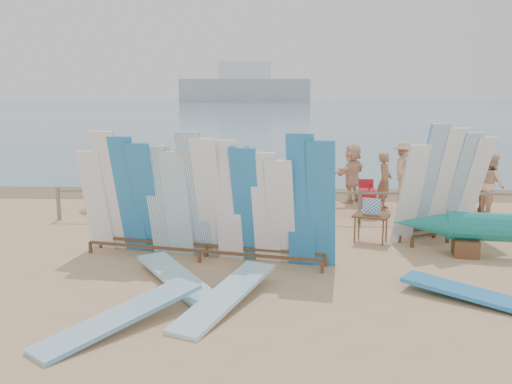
{
  "coord_description": "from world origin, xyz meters",
  "views": [
    {
      "loc": [
        -0.12,
        -10.93,
        3.37
      ],
      "look_at": [
        -0.66,
        1.69,
        1.05
      ],
      "focal_mm": 38.0,
      "sensor_mm": 36.0,
      "label": 1
    }
  ],
  "objects_px": {
    "side_surfboard_rack": "(443,188)",
    "beachgoer_10": "(477,178)",
    "flat_board_b": "(226,305)",
    "beachgoer_1": "(97,177)",
    "vendor_table": "(371,228)",
    "stroller": "(367,202)",
    "beachgoer_11": "(141,169)",
    "beachgoer_6": "(299,178)",
    "beachgoer_3": "(209,177)",
    "beachgoer_9": "(404,170)",
    "flat_board_e": "(122,327)",
    "beachgoer_extra_1": "(97,169)",
    "flat_board_d": "(485,304)",
    "beachgoer_8": "(491,184)",
    "flat_board_a": "(179,285)",
    "beachgoer_5": "(352,173)",
    "beachgoer_0": "(163,176)",
    "beach_chair_left": "(310,206)",
    "beachgoer_4": "(246,179)",
    "main_surfboard_rack": "(203,203)",
    "beach_chair_right": "(310,205)",
    "beachgoer_7": "(385,181)",
    "beachgoer_2": "(152,176)"
  },
  "relations": [
    {
      "from": "vendor_table",
      "to": "flat_board_a",
      "type": "xyz_separation_m",
      "value": [
        -3.86,
        -2.97,
        -0.34
      ]
    },
    {
      "from": "main_surfboard_rack",
      "to": "beachgoer_9",
      "type": "relative_size",
      "value": 2.88
    },
    {
      "from": "vendor_table",
      "to": "beachgoer_10",
      "type": "relative_size",
      "value": 0.54
    },
    {
      "from": "main_surfboard_rack",
      "to": "flat_board_a",
      "type": "relative_size",
      "value": 1.98
    },
    {
      "from": "beachgoer_9",
      "to": "beachgoer_8",
      "type": "distance_m",
      "value": 2.97
    },
    {
      "from": "side_surfboard_rack",
      "to": "beachgoer_3",
      "type": "xyz_separation_m",
      "value": [
        -5.88,
        3.78,
        -0.38
      ]
    },
    {
      "from": "main_surfboard_rack",
      "to": "vendor_table",
      "type": "xyz_separation_m",
      "value": [
        3.63,
        1.46,
        -0.85
      ]
    },
    {
      "from": "beachgoer_4",
      "to": "beachgoer_1",
      "type": "bearing_deg",
      "value": 150.26
    },
    {
      "from": "main_surfboard_rack",
      "to": "flat_board_a",
      "type": "distance_m",
      "value": 1.94
    },
    {
      "from": "side_surfboard_rack",
      "to": "stroller",
      "type": "distance_m",
      "value": 2.97
    },
    {
      "from": "flat_board_e",
      "to": "beachgoer_9",
      "type": "distance_m",
      "value": 11.96
    },
    {
      "from": "beachgoer_1",
      "to": "beachgoer_5",
      "type": "height_order",
      "value": "beachgoer_5"
    },
    {
      "from": "beachgoer_7",
      "to": "side_surfboard_rack",
      "type": "bearing_deg",
      "value": -146.5
    },
    {
      "from": "stroller",
      "to": "beachgoer_extra_1",
      "type": "relative_size",
      "value": 0.56
    },
    {
      "from": "side_surfboard_rack",
      "to": "beachgoer_6",
      "type": "bearing_deg",
      "value": 104.83
    },
    {
      "from": "side_surfboard_rack",
      "to": "beachgoer_0",
      "type": "xyz_separation_m",
      "value": [
        -7.16,
        3.32,
        -0.28
      ]
    },
    {
      "from": "beachgoer_1",
      "to": "beachgoer_10",
      "type": "distance_m",
      "value": 11.06
    },
    {
      "from": "flat_board_d",
      "to": "beachgoer_3",
      "type": "relative_size",
      "value": 1.59
    },
    {
      "from": "vendor_table",
      "to": "beachgoer_10",
      "type": "xyz_separation_m",
      "value": [
        3.58,
        3.53,
        0.6
      ]
    },
    {
      "from": "beach_chair_right",
      "to": "beachgoer_3",
      "type": "bearing_deg",
      "value": 124.16
    },
    {
      "from": "vendor_table",
      "to": "beachgoer_8",
      "type": "xyz_separation_m",
      "value": [
        3.83,
        3.09,
        0.52
      ]
    },
    {
      "from": "beachgoer_3",
      "to": "flat_board_e",
      "type": "bearing_deg",
      "value": -11.45
    },
    {
      "from": "flat_board_e",
      "to": "beachgoer_extra_1",
      "type": "xyz_separation_m",
      "value": [
        -3.77,
        10.23,
        0.87
      ]
    },
    {
      "from": "flat_board_b",
      "to": "beachgoer_10",
      "type": "xyz_separation_m",
      "value": [
        6.52,
        7.38,
        0.94
      ]
    },
    {
      "from": "flat_board_b",
      "to": "beachgoer_0",
      "type": "relative_size",
      "value": 1.43
    },
    {
      "from": "beachgoer_6",
      "to": "beachgoer_3",
      "type": "distance_m",
      "value": 2.72
    },
    {
      "from": "main_surfboard_rack",
      "to": "beachgoer_extra_1",
      "type": "xyz_separation_m",
      "value": [
        -4.51,
        6.94,
        -0.32
      ]
    },
    {
      "from": "vendor_table",
      "to": "beach_chair_right",
      "type": "relative_size",
      "value": 1.14
    },
    {
      "from": "flat_board_a",
      "to": "beachgoer_11",
      "type": "xyz_separation_m",
      "value": [
        -2.78,
        8.38,
        0.9
      ]
    },
    {
      "from": "beachgoer_2",
      "to": "beachgoer_5",
      "type": "relative_size",
      "value": 1.04
    },
    {
      "from": "flat_board_e",
      "to": "beachgoer_extra_1",
      "type": "relative_size",
      "value": 1.55
    },
    {
      "from": "flat_board_e",
      "to": "beachgoer_8",
      "type": "relative_size",
      "value": 1.57
    },
    {
      "from": "beachgoer_7",
      "to": "beachgoer_8",
      "type": "distance_m",
      "value": 2.9
    },
    {
      "from": "side_surfboard_rack",
      "to": "beachgoer_11",
      "type": "xyz_separation_m",
      "value": [
        -8.29,
        5.16,
        -0.33
      ]
    },
    {
      "from": "beachgoer_9",
      "to": "beachgoer_11",
      "type": "xyz_separation_m",
      "value": [
        -8.57,
        0.03,
        -0.03
      ]
    },
    {
      "from": "beachgoer_9",
      "to": "beachgoer_8",
      "type": "height_order",
      "value": "beachgoer_9"
    },
    {
      "from": "main_surfboard_rack",
      "to": "beachgoer_10",
      "type": "xyz_separation_m",
      "value": [
        7.21,
        4.98,
        -0.25
      ]
    },
    {
      "from": "flat_board_d",
      "to": "beachgoer_8",
      "type": "xyz_separation_m",
      "value": [
        2.58,
        6.73,
        0.86
      ]
    },
    {
      "from": "main_surfboard_rack",
      "to": "beach_chair_right",
      "type": "relative_size",
      "value": 5.94
    },
    {
      "from": "beachgoer_9",
      "to": "beachgoer_1",
      "type": "distance_m",
      "value": 9.59
    },
    {
      "from": "beachgoer_6",
      "to": "stroller",
      "type": "bearing_deg",
      "value": -127.32
    },
    {
      "from": "beach_chair_left",
      "to": "beachgoer_11",
      "type": "height_order",
      "value": "beachgoer_11"
    },
    {
      "from": "beachgoer_11",
      "to": "beachgoer_3",
      "type": "distance_m",
      "value": 2.78
    },
    {
      "from": "flat_board_a",
      "to": "beachgoer_5",
      "type": "height_order",
      "value": "beachgoer_5"
    },
    {
      "from": "beachgoer_1",
      "to": "vendor_table",
      "type": "bearing_deg",
      "value": 140.55
    },
    {
      "from": "beach_chair_left",
      "to": "beach_chair_right",
      "type": "bearing_deg",
      "value": 48.2
    },
    {
      "from": "flat_board_a",
      "to": "flat_board_e",
      "type": "bearing_deg",
      "value": -140.74
    },
    {
      "from": "side_surfboard_rack",
      "to": "beachgoer_10",
      "type": "xyz_separation_m",
      "value": [
        1.93,
        3.28,
        -0.29
      ]
    },
    {
      "from": "beachgoer_7",
      "to": "beachgoer_3",
      "type": "bearing_deg",
      "value": 107.85
    },
    {
      "from": "beachgoer_9",
      "to": "beachgoer_4",
      "type": "xyz_separation_m",
      "value": [
        -4.97,
        -2.16,
        0.01
      ]
    }
  ]
}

